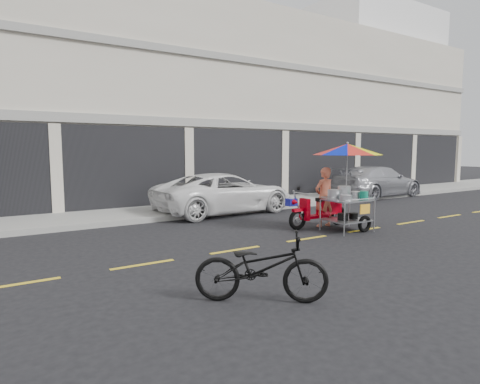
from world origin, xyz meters
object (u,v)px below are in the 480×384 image
food_vendor_rig (338,175)px  near_bicycle (261,268)px  silver_pickup (377,182)px  white_pickup (225,193)px

food_vendor_rig → near_bicycle: bearing=-144.9°
silver_pickup → white_pickup: bearing=88.2°
near_bicycle → silver_pickup: bearing=-21.5°
silver_pickup → near_bicycle: bearing=119.0°
near_bicycle → food_vendor_rig: food_vendor_rig is taller
near_bicycle → food_vendor_rig: 5.69m
near_bicycle → food_vendor_rig: (4.68, 3.09, 0.97)m
white_pickup → silver_pickup: silver_pickup is taller
silver_pickup → near_bicycle: (-11.52, -7.33, -0.21)m
near_bicycle → food_vendor_rig: bearing=-20.5°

